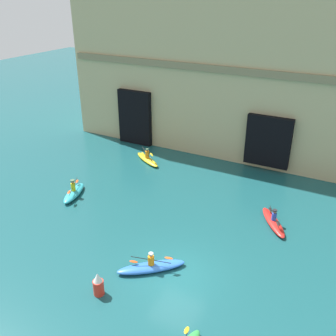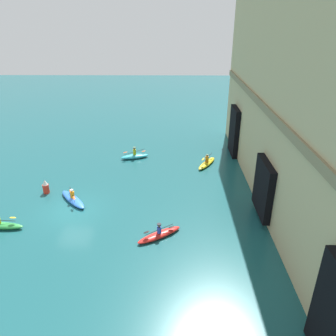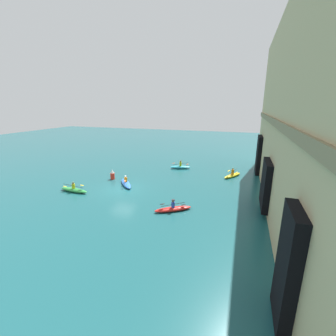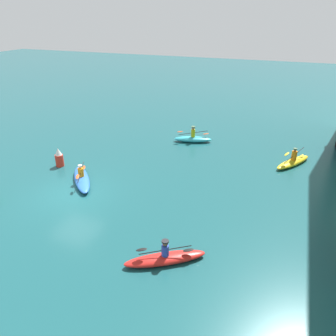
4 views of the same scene
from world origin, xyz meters
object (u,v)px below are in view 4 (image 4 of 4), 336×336
at_px(kayak_cyan, 193,139).
at_px(marker_buoy, 59,158).
at_px(kayak_yellow, 293,161).
at_px(kayak_red, 165,258).
at_px(kayak_blue, 82,179).

xyz_separation_m(kayak_cyan, marker_buoy, (7.32, -6.70, 0.32)).
height_order(kayak_yellow, kayak_red, kayak_yellow).
height_order(kayak_red, marker_buoy, marker_buoy).
bearing_deg(kayak_blue, kayak_yellow, -99.16).
height_order(kayak_blue, kayak_yellow, kayak_yellow).
relative_size(kayak_blue, kayak_red, 1.02).
height_order(kayak_cyan, marker_buoy, same).
relative_size(kayak_yellow, kayak_red, 1.02).
height_order(kayak_cyan, kayak_red, kayak_cyan).
distance_m(kayak_cyan, kayak_red, 13.56).
distance_m(kayak_red, marker_buoy, 11.38).
relative_size(kayak_cyan, marker_buoy, 2.40).
xyz_separation_m(kayak_cyan, kayak_blue, (8.68, -4.09, -0.03)).
bearing_deg(marker_buoy, kayak_blue, 62.61).
relative_size(kayak_red, marker_buoy, 2.55).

